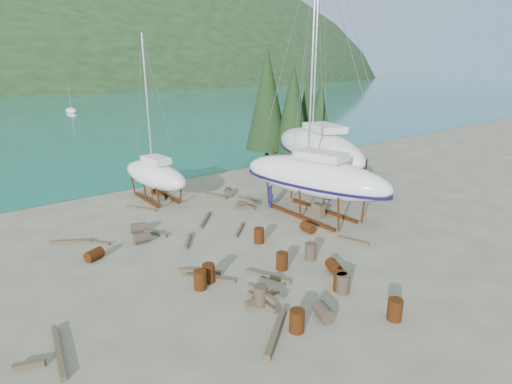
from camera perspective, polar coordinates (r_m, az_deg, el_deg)
ground at (r=23.13m, az=3.10°, el=-6.84°), size 600.00×600.00×0.00m
far_house_right at (r=210.46m, az=-27.42°, el=13.66°), size 6.60×5.60×5.60m
cypress_near_right at (r=38.59m, az=5.30°, el=11.79°), size 3.60×3.60×10.00m
cypress_mid_right at (r=38.36m, az=9.01°, el=10.31°), size 3.06×3.06×8.50m
cypress_back_left at (r=38.99m, az=1.61°, el=13.19°), size 4.14×4.14×11.50m
cypress_far_right at (r=41.46m, az=7.36°, el=11.29°), size 3.24×3.24×9.00m
moored_boat_mid at (r=99.09m, az=-24.88°, el=10.49°), size 2.00×5.00×6.05m
large_sailboat_near at (r=26.32m, az=8.27°, el=2.27°), size 5.29×11.07×16.78m
large_sailboat_far at (r=33.00m, az=8.80°, el=6.26°), size 7.59×13.08×19.88m
small_sailboat_shore at (r=30.43m, az=-14.23°, el=2.46°), size 3.06×7.53×11.71m
worker at (r=28.05m, az=2.09°, el=-0.65°), size 0.51×0.66×1.63m
drum_0 at (r=18.34m, az=-7.98°, el=-12.32°), size 0.58×0.58×0.88m
drum_1 at (r=16.58m, az=9.61°, el=-16.51°), size 0.84×1.02×0.58m
drum_2 at (r=22.33m, az=-22.11°, el=-8.28°), size 1.04×0.88×0.58m
drum_3 at (r=18.42m, az=11.89°, el=-12.40°), size 0.58×0.58×0.88m
drum_4 at (r=31.75m, az=-13.86°, el=0.01°), size 0.90×0.61×0.58m
drum_5 at (r=20.92m, az=7.81°, el=-8.39°), size 0.58×0.58×0.88m
drum_6 at (r=24.26m, az=7.42°, el=-5.03°), size 0.65×0.92×0.58m
drum_7 at (r=17.10m, az=19.23°, el=-15.57°), size 0.58×0.58×0.88m
drum_8 at (r=18.83m, az=-6.78°, el=-11.41°), size 0.58×0.58×0.88m
drum_9 at (r=25.05m, az=-16.45°, el=-4.90°), size 1.03×0.85×0.58m
drum_10 at (r=19.80m, az=3.73°, el=-9.81°), size 0.58×0.58×0.88m
drum_11 at (r=30.91m, az=-3.96°, el=0.02°), size 0.94×1.05×0.58m
drum_12 at (r=19.93m, az=11.05°, el=-10.42°), size 0.91×1.05×0.58m
drum_13 at (r=15.70m, az=5.87°, el=-17.83°), size 0.58×0.58×0.88m
drum_14 at (r=22.56m, az=0.43°, el=-6.24°), size 0.58×0.58×0.88m
drum_15 at (r=23.55m, az=-15.98°, el=-6.30°), size 0.94×0.67×0.58m
drum_16 at (r=17.07m, az=0.66°, el=-14.56°), size 0.58×0.58×0.88m
drum_17 at (r=18.26m, az=12.31°, el=-12.70°), size 0.58×0.58×0.88m
timber_0 at (r=29.04m, az=-16.15°, el=-2.26°), size 1.37×2.33×0.14m
timber_1 at (r=28.57m, az=6.43°, el=-1.92°), size 0.52×1.77×0.19m
timber_2 at (r=24.95m, az=-24.92°, el=-6.44°), size 2.02×1.34×0.19m
timber_3 at (r=19.15m, az=-6.78°, el=-12.15°), size 1.73×2.11×0.15m
timber_4 at (r=23.06m, az=-9.66°, el=-6.92°), size 1.32×1.66×0.17m
timber_5 at (r=19.20m, az=1.70°, el=-11.91°), size 1.07×2.24×0.16m
timber_6 at (r=30.70m, az=-5.75°, el=-0.53°), size 0.70×2.13×0.19m
timber_7 at (r=23.40m, az=13.72°, el=-6.82°), size 0.77×1.77×0.17m
timber_8 at (r=24.52m, az=-14.23°, el=-5.69°), size 0.89×1.75×0.19m
timber_9 at (r=31.76m, az=-12.80°, el=-0.31°), size 0.74×2.35×0.15m
timber_10 at (r=25.97m, az=-7.27°, el=-3.99°), size 1.99×2.07×0.16m
timber_11 at (r=24.31m, az=-2.36°, el=-5.40°), size 1.78×1.64×0.15m
timber_12 at (r=19.78m, az=-7.90°, el=-11.14°), size 1.62×1.69×0.17m
timber_13 at (r=16.13m, az=-29.68°, el=-20.70°), size 0.98×0.57×0.22m
timber_14 at (r=16.35m, az=-26.38°, el=-19.68°), size 0.60×3.06×0.18m
timber_16 at (r=15.66m, az=2.86°, el=-19.33°), size 2.47×1.90×0.23m
timber_17 at (r=24.38m, az=-22.45°, el=-6.69°), size 1.55×1.78×0.16m
timber_pile_fore at (r=17.21m, az=0.91°, el=-14.81°), size 1.80×1.80×0.60m
timber_pile_aft at (r=28.39m, az=-1.43°, el=-1.51°), size 1.80×1.80×0.60m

